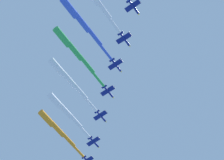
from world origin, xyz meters
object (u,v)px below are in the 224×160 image
object	(u,v)px
jet_lead	(58,130)
jet_port_mid	(75,51)
jet_port_inner	(66,112)
jet_starboard_inner	(69,80)
jet_starboard_mid	(82,23)

from	to	relation	value
jet_lead	jet_port_mid	size ratio (longest dim) A/B	0.96
jet_port_inner	jet_port_mid	world-z (taller)	jet_port_mid
jet_lead	jet_starboard_inner	world-z (taller)	jet_starboard_inner
jet_port_inner	jet_starboard_mid	world-z (taller)	jet_starboard_mid
jet_port_inner	jet_starboard_inner	distance (m)	19.52
jet_starboard_inner	jet_starboard_mid	size ratio (longest dim) A/B	0.99
jet_port_mid	jet_starboard_mid	distance (m)	16.94
jet_lead	jet_starboard_mid	distance (m)	69.90
jet_starboard_mid	jet_lead	bearing A→B (deg)	164.85
jet_lead	jet_starboard_inner	xyz separation A→B (m)	(33.51, -9.07, 0.35)
jet_port_inner	jet_starboard_inner	world-z (taller)	jet_starboard_inner
jet_lead	jet_port_inner	distance (m)	15.80
jet_starboard_inner	jet_port_mid	bearing A→B (deg)	-16.59
jet_lead	jet_port_inner	bearing A→B (deg)	-7.60
jet_starboard_inner	jet_port_mid	xyz separation A→B (m)	(17.49, -5.21, -0.03)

